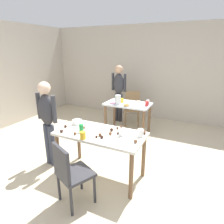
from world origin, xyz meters
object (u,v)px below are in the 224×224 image
object	(u,v)px
person_girl_near	(47,117)
pitcher_far	(118,100)
person_adult_far	(119,89)
chair_far_table	(132,106)
dining_table_far	(128,108)
soda_can	(81,128)
dining_table_near	(100,139)
chair_near_table	(70,172)
mixing_bowl	(77,122)

from	to	relation	value
person_girl_near	pitcher_far	world-z (taller)	person_girl_near
person_adult_far	chair_far_table	bearing A→B (deg)	-2.36
dining_table_far	soda_can	size ratio (longest dim) A/B	8.55
dining_table_near	pitcher_far	bearing A→B (deg)	104.62
chair_near_table	chair_far_table	bearing A→B (deg)	95.82
dining_table_near	person_girl_near	size ratio (longest dim) A/B	0.92
dining_table_near	chair_far_table	xyz separation A→B (m)	(-0.36, 2.38, -0.15)
person_adult_far	soda_can	world-z (taller)	person_adult_far
person_girl_near	pitcher_far	xyz separation A→B (m)	(0.55, 1.64, -0.02)
dining_table_near	mixing_bowl	world-z (taller)	mixing_bowl
chair_far_table	pitcher_far	size ratio (longest dim) A/B	4.05
chair_far_table	person_girl_near	xyz separation A→B (m)	(-0.59, -2.47, 0.38)
person_girl_near	soda_can	size ratio (longest dim) A/B	12.01
chair_far_table	dining_table_near	bearing A→B (deg)	-81.43
dining_table_near	dining_table_far	xyz separation A→B (m)	(-0.23, 1.72, -0.02)
person_girl_near	pitcher_far	distance (m)	1.73
dining_table_far	pitcher_far	world-z (taller)	pitcher_far
person_girl_near	dining_table_near	bearing A→B (deg)	5.27
mixing_bowl	chair_far_table	bearing A→B (deg)	86.06
person_adult_far	dining_table_near	bearing A→B (deg)	-72.29
chair_far_table	mixing_bowl	distance (m)	2.28
chair_near_table	soda_can	size ratio (longest dim) A/B	7.13
chair_far_table	soda_can	world-z (taller)	soda_can
dining_table_far	chair_near_table	bearing A→B (deg)	-85.60
chair_near_table	person_adult_far	distance (m)	3.22
dining_table_near	person_girl_near	world-z (taller)	person_girl_near
dining_table_near	mixing_bowl	bearing A→B (deg)	165.95
dining_table_far	soda_can	bearing A→B (deg)	-91.06
soda_can	pitcher_far	distance (m)	1.66
dining_table_near	pitcher_far	distance (m)	1.61
person_adult_far	mixing_bowl	distance (m)	2.29
dining_table_near	person_girl_near	distance (m)	0.98
mixing_bowl	soda_can	xyz separation A→B (m)	(0.25, -0.24, 0.02)
person_adult_far	soda_can	xyz separation A→B (m)	(0.50, -2.51, -0.12)
dining_table_near	dining_table_far	world-z (taller)	same
soda_can	pitcher_far	xyz separation A→B (m)	(-0.14, 1.66, 0.05)
dining_table_far	chair_far_table	size ratio (longest dim) A/B	1.20
dining_table_near	soda_can	xyz separation A→B (m)	(-0.26, -0.11, 0.16)
chair_near_table	chair_far_table	world-z (taller)	same
person_adult_far	pitcher_far	bearing A→B (deg)	-66.95
soda_can	pitcher_far	size ratio (longest dim) A/B	0.57
soda_can	chair_near_table	bearing A→B (deg)	-69.75
person_adult_far	pitcher_far	distance (m)	0.93
dining_table_far	chair_near_table	size ratio (longest dim) A/B	1.20
chair_near_table	pitcher_far	bearing A→B (deg)	99.06
chair_near_table	soda_can	distance (m)	0.71
dining_table_near	person_adult_far	bearing A→B (deg)	107.71
dining_table_near	chair_near_table	world-z (taller)	chair_near_table
person_girl_near	person_adult_far	world-z (taller)	person_adult_far
mixing_bowl	soda_can	size ratio (longest dim) A/B	1.33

